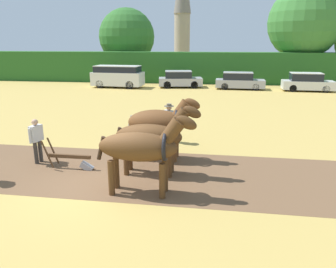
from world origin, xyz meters
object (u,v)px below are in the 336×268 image
(farmer_at_plow, at_px, (37,138))
(parked_car_center_left, at_px, (239,81))
(church_spire, at_px, (182,5))
(draft_horse_lead_right, at_px, (152,136))
(tree_left, at_px, (304,23))
(farmer_beside_team, at_px, (169,120))
(tree_far_left, at_px, (127,37))
(parked_car_center, at_px, (307,82))
(draft_horse_lead_left, at_px, (142,147))
(parked_van, at_px, (118,76))
(draft_horse_trail_left, at_px, (160,123))
(parked_car_left, at_px, (180,79))
(plow, at_px, (73,160))

(farmer_at_plow, relative_size, parked_car_center_left, 0.36)
(church_spire, distance_m, draft_horse_lead_right, 51.51)
(tree_left, height_order, farmer_beside_team, tree_left)
(tree_far_left, bearing_deg, draft_horse_lead_right, -74.05)
(draft_horse_lead_right, bearing_deg, parked_car_center, 64.31)
(draft_horse_lead_left, bearing_deg, farmer_at_plow, 156.46)
(tree_far_left, xyz_separation_m, parked_car_center, (18.42, -8.71, -4.00))
(parked_van, bearing_deg, draft_horse_trail_left, -64.94)
(parked_car_left, bearing_deg, tree_far_left, 123.29)
(tree_left, bearing_deg, tree_far_left, 173.84)
(farmer_beside_team, xyz_separation_m, parked_car_left, (-1.31, 17.67, -0.24))
(tree_far_left, xyz_separation_m, farmer_at_plow, (4.01, -28.56, -3.83))
(tree_far_left, xyz_separation_m, tree_left, (19.27, -2.08, 1.32))
(farmer_at_plow, xyz_separation_m, parked_van, (-2.78, 19.96, 0.12))
(farmer_beside_team, height_order, parked_car_center_left, farmer_beside_team)
(tree_far_left, distance_m, draft_horse_lead_left, 31.76)
(parked_car_left, bearing_deg, draft_horse_trail_left, -95.33)
(parked_van, bearing_deg, plow, -73.53)
(draft_horse_trail_left, distance_m, parked_car_left, 19.81)
(draft_horse_lead_left, bearing_deg, parked_car_center_left, 79.81)
(farmer_at_plow, xyz_separation_m, parked_car_center, (14.41, 19.85, -0.18))
(parked_van, relative_size, parked_car_center_left, 1.10)
(tree_left, relative_size, parked_car_center_left, 2.20)
(draft_horse_trail_left, height_order, plow, draft_horse_trail_left)
(draft_horse_trail_left, bearing_deg, parked_car_center_left, 78.27)
(church_spire, xyz_separation_m, plow, (1.03, -50.52, -10.03))
(parked_van, xyz_separation_m, parked_car_center_left, (11.36, 0.34, -0.32))
(draft_horse_lead_right, bearing_deg, tree_left, 68.63)
(draft_horse_trail_left, bearing_deg, plow, -151.89)
(parked_car_left, relative_size, parked_car_center, 0.97)
(church_spire, distance_m, farmer_at_plow, 50.99)
(tree_left, xyz_separation_m, plow, (-13.77, -26.89, -5.76))
(church_spire, height_order, parked_car_left, church_spire)
(draft_horse_lead_left, bearing_deg, tree_left, 69.63)
(tree_far_left, relative_size, plow, 4.61)
(draft_horse_lead_right, xyz_separation_m, parked_car_left, (-1.25, 21.24, -0.54))
(draft_horse_trail_left, bearing_deg, draft_horse_lead_left, -89.81)
(draft_horse_lead_left, xyz_separation_m, parked_car_center, (10.16, 21.77, -0.63))
(draft_horse_lead_left, relative_size, parked_car_center, 0.66)
(parked_van, distance_m, parked_car_center, 17.20)
(draft_horse_trail_left, distance_m, parked_car_center, 21.38)
(tree_left, relative_size, parked_car_left, 2.27)
(parked_car_left, distance_m, parked_car_center, 11.41)
(draft_horse_lead_left, bearing_deg, draft_horse_trail_left, 90.19)
(plow, bearing_deg, draft_horse_trail_left, 28.11)
(draft_horse_lead_left, distance_m, draft_horse_lead_right, 1.48)
(parked_car_center_left, height_order, parked_car_center, parked_car_center)
(draft_horse_lead_left, relative_size, farmer_beside_team, 1.72)
(church_spire, bearing_deg, draft_horse_trail_left, -85.56)
(tree_left, distance_m, draft_horse_lead_right, 29.47)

